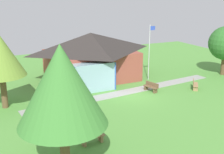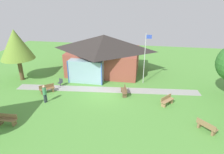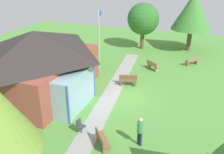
{
  "view_description": "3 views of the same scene",
  "coord_description": "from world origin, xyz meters",
  "px_view_note": "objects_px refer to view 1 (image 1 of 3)",
  "views": [
    {
      "loc": [
        -11.8,
        -20.34,
        8.63
      ],
      "look_at": [
        -0.67,
        2.98,
        1.0
      ],
      "focal_mm": 45.68,
      "sensor_mm": 36.0,
      "label": 1
    },
    {
      "loc": [
        3.82,
        -16.99,
        9.21
      ],
      "look_at": [
        0.47,
        1.87,
        1.19
      ],
      "focal_mm": 31.08,
      "sensor_mm": 36.0,
      "label": 2
    },
    {
      "loc": [
        -16.17,
        -4.89,
        9.1
      ],
      "look_at": [
        0.05,
        1.02,
        1.44
      ],
      "focal_mm": 40.6,
      "sensor_mm": 36.0,
      "label": 3
    }
  ],
  "objects_px": {
    "visitor_strolling_lawn": "(89,103)",
    "bench_rear_near_path": "(151,87)",
    "bench_mid_right": "(195,85)",
    "bench_front_left": "(92,137)",
    "pavilion": "(91,55)",
    "tree_west_hedge": "(0,55)",
    "tree_lawn_corner": "(62,86)",
    "patio_chair_west": "(73,96)",
    "flagpole": "(149,50)",
    "bench_mid_left": "(71,104)"
  },
  "relations": [
    {
      "from": "visitor_strolling_lawn",
      "to": "bench_rear_near_path",
      "type": "bearing_deg",
      "value": 139.61
    },
    {
      "from": "bench_mid_right",
      "to": "bench_front_left",
      "type": "xyz_separation_m",
      "value": [
        -12.37,
        -5.18,
        0.0
      ]
    },
    {
      "from": "pavilion",
      "to": "tree_west_hedge",
      "type": "distance_m",
      "value": 10.14
    },
    {
      "from": "pavilion",
      "to": "tree_west_hedge",
      "type": "xyz_separation_m",
      "value": [
        -8.98,
        -4.38,
        1.73
      ]
    },
    {
      "from": "tree_lawn_corner",
      "to": "bench_front_left",
      "type": "bearing_deg",
      "value": 39.89
    },
    {
      "from": "patio_chair_west",
      "to": "tree_west_hedge",
      "type": "height_order",
      "value": "tree_west_hedge"
    },
    {
      "from": "tree_west_hedge",
      "to": "patio_chair_west",
      "type": "bearing_deg",
      "value": -9.94
    },
    {
      "from": "flagpole",
      "to": "tree_lawn_corner",
      "type": "relative_size",
      "value": 0.87
    },
    {
      "from": "visitor_strolling_lawn",
      "to": "tree_west_hedge",
      "type": "xyz_separation_m",
      "value": [
        -5.34,
        4.47,
        3.21
      ]
    },
    {
      "from": "visitor_strolling_lawn",
      "to": "tree_west_hedge",
      "type": "height_order",
      "value": "tree_west_hedge"
    },
    {
      "from": "bench_rear_near_path",
      "to": "patio_chair_west",
      "type": "distance_m",
      "value": 7.19
    },
    {
      "from": "bench_mid_right",
      "to": "visitor_strolling_lawn",
      "type": "distance_m",
      "value": 11.24
    },
    {
      "from": "flagpole",
      "to": "tree_lawn_corner",
      "type": "bearing_deg",
      "value": -136.96
    },
    {
      "from": "pavilion",
      "to": "bench_rear_near_path",
      "type": "distance_m",
      "value": 7.29
    },
    {
      "from": "bench_mid_left",
      "to": "tree_west_hedge",
      "type": "distance_m",
      "value": 6.47
    },
    {
      "from": "flagpole",
      "to": "bench_rear_near_path",
      "type": "bearing_deg",
      "value": -119.07
    },
    {
      "from": "bench_rear_near_path",
      "to": "bench_front_left",
      "type": "distance_m",
      "value": 10.49
    },
    {
      "from": "bench_front_left",
      "to": "visitor_strolling_lawn",
      "type": "relative_size",
      "value": 0.87
    },
    {
      "from": "pavilion",
      "to": "visitor_strolling_lawn",
      "type": "xyz_separation_m",
      "value": [
        -3.64,
        -8.85,
        -1.48
      ]
    },
    {
      "from": "flagpole",
      "to": "tree_lawn_corner",
      "type": "distance_m",
      "value": 16.87
    },
    {
      "from": "bench_rear_near_path",
      "to": "visitor_strolling_lawn",
      "type": "bearing_deg",
      "value": 95.92
    },
    {
      "from": "flagpole",
      "to": "bench_mid_right",
      "type": "xyz_separation_m",
      "value": [
        2.24,
        -4.49,
        -2.71
      ]
    },
    {
      "from": "bench_mid_right",
      "to": "visitor_strolling_lawn",
      "type": "height_order",
      "value": "visitor_strolling_lawn"
    },
    {
      "from": "pavilion",
      "to": "bench_rear_near_path",
      "type": "bearing_deg",
      "value": -60.64
    },
    {
      "from": "tree_west_hedge",
      "to": "bench_rear_near_path",
      "type": "bearing_deg",
      "value": -7.83
    },
    {
      "from": "patio_chair_west",
      "to": "bench_mid_left",
      "type": "bearing_deg",
      "value": 79.02
    },
    {
      "from": "bench_rear_near_path",
      "to": "patio_chair_west",
      "type": "xyz_separation_m",
      "value": [
        -7.15,
        0.79,
        0.01
      ]
    },
    {
      "from": "bench_rear_near_path",
      "to": "flagpole",
      "type": "bearing_deg",
      "value": -44.57
    },
    {
      "from": "bench_mid_left",
      "to": "bench_front_left",
      "type": "xyz_separation_m",
      "value": [
        -0.44,
        -5.51,
        0.0
      ]
    },
    {
      "from": "bench_front_left",
      "to": "tree_west_hedge",
      "type": "distance_m",
      "value": 9.85
    },
    {
      "from": "patio_chair_west",
      "to": "tree_west_hedge",
      "type": "xyz_separation_m",
      "value": [
        -5.25,
        0.92,
        3.82
      ]
    },
    {
      "from": "bench_mid_left",
      "to": "bench_rear_near_path",
      "type": "height_order",
      "value": "same"
    },
    {
      "from": "patio_chair_west",
      "to": "tree_lawn_corner",
      "type": "distance_m",
      "value": 10.41
    },
    {
      "from": "flagpole",
      "to": "bench_mid_right",
      "type": "height_order",
      "value": "flagpole"
    },
    {
      "from": "bench_rear_near_path",
      "to": "tree_west_hedge",
      "type": "bearing_deg",
      "value": 66.67
    },
    {
      "from": "pavilion",
      "to": "bench_mid_right",
      "type": "relative_size",
      "value": 6.7
    },
    {
      "from": "patio_chair_west",
      "to": "bench_rear_near_path",
      "type": "bearing_deg",
      "value": -174.01
    },
    {
      "from": "patio_chair_west",
      "to": "visitor_strolling_lawn",
      "type": "bearing_deg",
      "value": 103.77
    },
    {
      "from": "bench_mid_right",
      "to": "bench_front_left",
      "type": "height_order",
      "value": "same"
    },
    {
      "from": "bench_mid_left",
      "to": "visitor_strolling_lawn",
      "type": "height_order",
      "value": "visitor_strolling_lawn"
    },
    {
      "from": "bench_mid_left",
      "to": "tree_lawn_corner",
      "type": "xyz_separation_m",
      "value": [
        -2.6,
        -7.32,
        4.06
      ]
    },
    {
      "from": "bench_front_left",
      "to": "visitor_strolling_lawn",
      "type": "bearing_deg",
      "value": -111.75
    },
    {
      "from": "tree_lawn_corner",
      "to": "bench_mid_right",
      "type": "bearing_deg",
      "value": 25.69
    },
    {
      "from": "bench_mid_left",
      "to": "bench_rear_near_path",
      "type": "relative_size",
      "value": 0.92
    },
    {
      "from": "tree_lawn_corner",
      "to": "bench_mid_left",
      "type": "bearing_deg",
      "value": 70.43
    },
    {
      "from": "bench_mid_left",
      "to": "flagpole",
      "type": "bearing_deg",
      "value": 164.11
    },
    {
      "from": "pavilion",
      "to": "visitor_strolling_lawn",
      "type": "bearing_deg",
      "value": -112.34
    },
    {
      "from": "flagpole",
      "to": "patio_chair_west",
      "type": "relative_size",
      "value": 6.57
    },
    {
      "from": "tree_lawn_corner",
      "to": "tree_west_hedge",
      "type": "relative_size",
      "value": 1.09
    },
    {
      "from": "bench_mid_left",
      "to": "bench_rear_near_path",
      "type": "xyz_separation_m",
      "value": [
        7.87,
        0.89,
        0.0
      ]
    }
  ]
}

